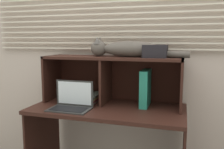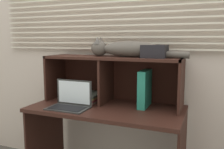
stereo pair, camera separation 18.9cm
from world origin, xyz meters
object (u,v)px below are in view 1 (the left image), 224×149
binder_upright (145,88)px  book_stack (88,97)px  laptop (71,103)px  storage_box (155,51)px  cat (126,49)px

binder_upright → book_stack: bearing=-179.8°
binder_upright → laptop: bearing=-155.3°
book_stack → storage_box: (0.59, 0.00, 0.43)m
laptop → book_stack: size_ratio=1.30×
cat → binder_upright: cat is taller
cat → book_stack: size_ratio=3.26×
cat → binder_upright: 0.37m
cat → binder_upright: size_ratio=2.70×
cat → storage_box: bearing=-0.0°
laptop → book_stack: 0.26m
binder_upright → book_stack: size_ratio=1.21×
laptop → binder_upright: 0.62m
laptop → storage_box: 0.80m
cat → book_stack: bearing=-179.8°
cat → binder_upright: (0.17, -0.00, -0.33)m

